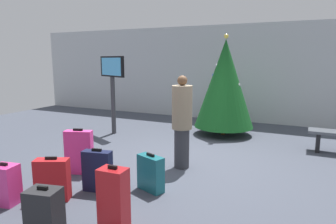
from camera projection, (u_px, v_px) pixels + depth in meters
ground_plane at (188, 161)px, 5.98m from camera, size 16.00×16.00×0.00m
back_wall at (239, 73)px, 9.67m from camera, size 16.00×0.20×3.10m
holiday_tree at (225, 84)px, 7.84m from camera, size 1.55×1.55×2.64m
flight_info_kiosk at (112, 78)px, 7.95m from camera, size 1.02×0.52×2.08m
traveller_0 at (182, 120)px, 5.47m from camera, size 0.51×0.51×1.72m
suitcase_1 at (6, 185)px, 4.16m from camera, size 0.36×0.32×0.60m
suitcase_2 at (45, 213)px, 3.38m from camera, size 0.42×0.35×0.61m
suitcase_3 at (98, 171)px, 4.57m from camera, size 0.47×0.26×0.67m
suitcase_4 at (52, 179)px, 4.28m from camera, size 0.51×0.38×0.64m
suitcase_5 at (151, 173)px, 4.59m from camera, size 0.48×0.33×0.59m
suitcase_6 at (114, 201)px, 3.43m from camera, size 0.33×0.23×0.83m
suitcase_7 at (79, 152)px, 5.27m from camera, size 0.51×0.31×0.81m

